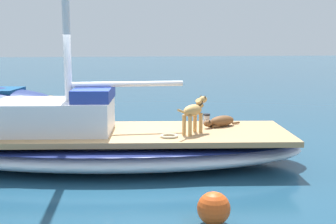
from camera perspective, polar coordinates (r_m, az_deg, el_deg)
The scene contains 8 objects.
ground_plane at distance 8.68m, azimuth -6.58°, elevation -6.76°, with size 120.00×120.00×0.00m, color navy.
sailboat_main at distance 8.60m, azimuth -6.63°, elevation -4.61°, with size 3.38×7.49×0.66m.
cabin_house at distance 8.64m, azimuth -14.10°, elevation -0.21°, with size 1.66×2.38×0.84m.
dog_tan at distance 8.18m, azimuth 3.40°, elevation 0.07°, with size 0.72×0.73×0.70m.
dog_brown at distance 8.96m, azimuth 6.86°, elevation -1.22°, with size 0.51×0.89×0.22m.
deck_winch at distance 9.24m, azimuth 5.04°, elevation -0.93°, with size 0.16×0.16×0.21m.
coiled_rope at distance 7.94m, azimuth 0.15°, elevation -3.13°, with size 0.32×0.32×0.04m, color beige.
mooring_buoy at distance 5.88m, azimuth 5.97°, elevation -12.38°, with size 0.44×0.44×0.44m, color #E55119.
Camera 1 is at (-8.34, 0.27, 2.38)m, focal length 46.83 mm.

